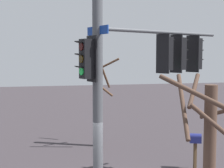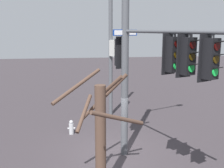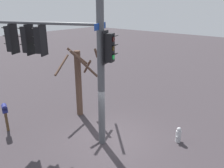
% 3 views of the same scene
% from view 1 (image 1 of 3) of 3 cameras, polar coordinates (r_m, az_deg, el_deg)
% --- Properties ---
extents(main_signal_pole_assembly, '(3.42, 6.09, 8.77)m').
position_cam_1_polar(main_signal_pole_assembly, '(10.14, 2.50, 6.18)').
color(main_signal_pole_assembly, '#4C4F54').
rests_on(main_signal_pole_assembly, ground).
extents(mailbox, '(0.38, 0.50, 1.41)m').
position_cam_1_polar(mailbox, '(13.34, 14.22, -9.57)').
color(mailbox, '#4C3823').
rests_on(mailbox, ground).
extents(bare_tree_behind_pole, '(2.72, 2.74, 3.94)m').
position_cam_1_polar(bare_tree_behind_pole, '(9.42, 16.28, -9.38)').
color(bare_tree_behind_pole, '#4F392D').
rests_on(bare_tree_behind_pole, ground).
extents(bare_tree_across_street, '(1.98, 1.95, 4.31)m').
position_cam_1_polar(bare_tree_across_street, '(15.99, -2.36, -2.81)').
color(bare_tree_across_street, brown).
rests_on(bare_tree_across_street, ground).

